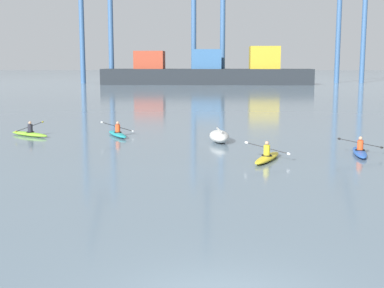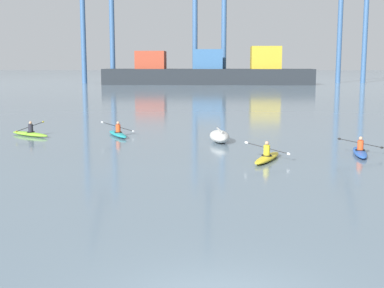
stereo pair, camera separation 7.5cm
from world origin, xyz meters
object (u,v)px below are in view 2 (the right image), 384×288
at_px(kayak_blue, 360,152).
at_px(capsized_dinghy, 219,136).
at_px(gantry_crane_west, 96,1).
at_px(gantry_crane_east_mid, 354,13).
at_px(container_barge, 209,72).
at_px(gantry_crane_west_mid, 209,5).
at_px(kayak_yellow, 267,157).
at_px(kayak_lime, 30,133).
at_px(kayak_teal, 118,133).

bearing_deg(kayak_blue, capsized_dinghy, 150.50).
relative_size(gantry_crane_west, gantry_crane_east_mid, 1.15).
relative_size(container_barge, gantry_crane_west_mid, 1.23).
bearing_deg(gantry_crane_west, capsized_dinghy, -73.09).
xyz_separation_m(container_barge, capsized_dinghy, (2.10, -88.05, -2.46)).
distance_m(gantry_crane_west, gantry_crane_east_mid, 61.12).
xyz_separation_m(capsized_dinghy, kayak_yellow, (2.24, -5.82, -0.18)).
height_order(gantry_crane_west, kayak_yellow, gantry_crane_west).
xyz_separation_m(kayak_blue, kayak_lime, (-19.12, 6.09, 0.00)).
xyz_separation_m(kayak_blue, kayak_yellow, (-4.82, -1.82, 0.00)).
bearing_deg(gantry_crane_west, kayak_yellow, -72.84).
relative_size(gantry_crane_west_mid, capsized_dinghy, 13.95).
distance_m(kayak_lime, kayak_yellow, 16.33).
bearing_deg(kayak_blue, container_barge, 95.69).
distance_m(gantry_crane_west, capsized_dinghy, 99.81).
relative_size(kayak_blue, kayak_lime, 1.08).
distance_m(gantry_crane_west_mid, kayak_blue, 99.83).
distance_m(container_barge, kayak_blue, 92.55).
height_order(container_barge, gantry_crane_west_mid, gantry_crane_west_mid).
height_order(gantry_crane_west, kayak_teal, gantry_crane_west).
height_order(gantry_crane_east_mid, capsized_dinghy, gantry_crane_east_mid).
bearing_deg(kayak_lime, gantry_crane_west, 100.18).
xyz_separation_m(gantry_crane_west, kayak_lime, (16.47, -91.72, -18.89)).
height_order(capsized_dinghy, kayak_yellow, kayak_yellow).
xyz_separation_m(container_barge, kayak_lime, (-9.95, -85.97, -2.64)).
distance_m(kayak_blue, kayak_lime, 20.06).
relative_size(gantry_crane_west, kayak_lime, 11.85).
relative_size(kayak_blue, kayak_yellow, 1.02).
xyz_separation_m(gantry_crane_west, gantry_crane_east_mid, (60.77, 6.06, -2.43)).
xyz_separation_m(gantry_crane_west_mid, capsized_dinghy, (2.17, -93.80, -17.59)).
distance_m(capsized_dinghy, kayak_lime, 12.23).
relative_size(container_barge, gantry_crane_east_mid, 1.42).
height_order(gantry_crane_east_mid, kayak_lime, gantry_crane_east_mid).
distance_m(gantry_crane_east_mid, kayak_teal, 106.24).
height_order(container_barge, gantry_crane_east_mid, gantry_crane_east_mid).
distance_m(container_barge, capsized_dinghy, 88.11).
bearing_deg(gantry_crane_west_mid, gantry_crane_east_mid, 9.98).
distance_m(gantry_crane_west, kayak_yellow, 105.96).
xyz_separation_m(kayak_teal, kayak_lime, (-5.60, -0.21, -0.00)).
height_order(gantry_crane_west_mid, gantry_crane_east_mid, gantry_crane_west_mid).
height_order(gantry_crane_west, capsized_dinghy, gantry_crane_west).
bearing_deg(kayak_teal, gantry_crane_west_mid, 87.33).
xyz_separation_m(kayak_teal, kayak_blue, (13.51, -6.29, -0.00)).
relative_size(container_barge, kayak_lime, 14.66).
height_order(container_barge, gantry_crane_west, gantry_crane_west).
relative_size(capsized_dinghy, kayak_blue, 0.79).
bearing_deg(gantry_crane_east_mid, kayak_blue, -103.63).
relative_size(gantry_crane_east_mid, kayak_blue, 9.52).
bearing_deg(gantry_crane_east_mid, capsized_dinghy, -107.90).
height_order(kayak_blue, kayak_lime, same).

